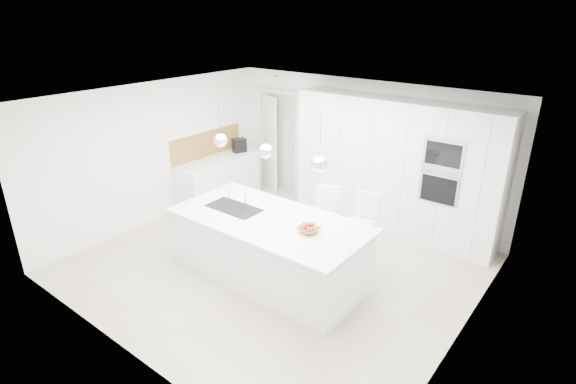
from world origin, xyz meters
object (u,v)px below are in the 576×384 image
Objects in this scene: bar_stool_left at (322,226)px; bar_stool_right at (361,233)px; espresso_machine at (239,145)px; island_base at (268,249)px; fruit_bowl at (309,230)px.

bar_stool_right is at bearing -7.29° from bar_stool_left.
bar_stool_left is at bearing -1.68° from espresso_machine.
bar_stool_left is 0.60m from bar_stool_right.
island_base is 9.91× the size of fruit_bowl.
bar_stool_left is 1.01× the size of bar_stool_right.
island_base is 2.38× the size of bar_stool_right.
espresso_machine reaches higher than bar_stool_right.
fruit_bowl reaches higher than island_base.
fruit_bowl is at bearing -116.05° from bar_stool_right.
bar_stool_left is (-0.30, 0.79, -0.34)m from fruit_bowl.
bar_stool_left is at bearing -175.42° from bar_stool_right.
fruit_bowl is 1.04m from bar_stool_right.
bar_stool_left is (2.90, -1.26, -0.45)m from espresso_machine.
espresso_machine reaches higher than island_base.
fruit_bowl is at bearing 4.15° from island_base.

